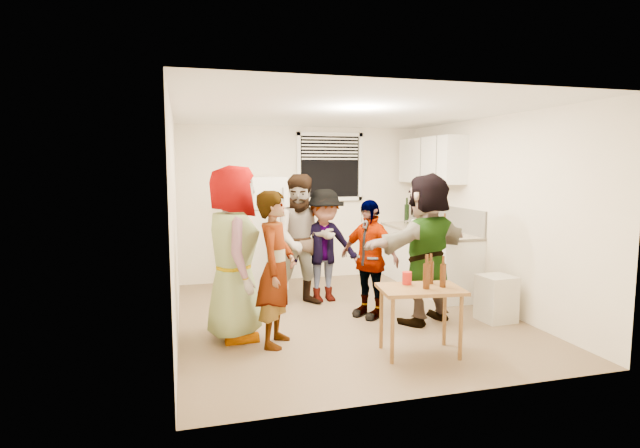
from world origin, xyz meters
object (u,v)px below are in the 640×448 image
object	(u,v)px
guest_stripe	(276,344)
guest_back_right	(324,301)
wine_bottle	(406,223)
trash_bin	(496,300)
serving_table	(419,354)
guest_black	(368,316)
guest_back_left	(304,305)
red_cup	(407,284)
blue_cup	(437,235)
refrigerator	(261,232)
beer_bottle_counter	(444,235)
beer_bottle_table	(426,289)
guest_grey	(235,337)
kettle	(414,226)
guest_orange	(425,321)

from	to	relation	value
guest_stripe	guest_back_right	xyz separation A→B (m)	(0.95, 1.50, 0.00)
wine_bottle	trash_bin	world-z (taller)	wine_bottle
wine_bottle	serving_table	bearing A→B (deg)	-112.95
guest_black	wine_bottle	bearing A→B (deg)	113.37
guest_back_left	red_cup	bearing A→B (deg)	-67.24
blue_cup	red_cup	distance (m)	2.19
red_cup	refrigerator	bearing A→B (deg)	107.86
red_cup	guest_back_left	xyz separation A→B (m)	(-0.62, 1.88, -0.68)
serving_table	guest_black	size ratio (longest dim) A/B	0.55
beer_bottle_counter	blue_cup	bearing A→B (deg)	130.82
beer_bottle_table	guest_stripe	xyz separation A→B (m)	(-1.35, 0.71, -0.68)
guest_grey	guest_back_right	world-z (taller)	guest_grey
kettle	guest_back_left	world-z (taller)	kettle
blue_cup	guest_grey	distance (m)	3.21
guest_stripe	guest_black	bearing A→B (deg)	-37.92
wine_bottle	red_cup	bearing A→B (deg)	-115.04
beer_bottle_counter	guest_back_right	distance (m)	1.91
guest_back_right	guest_orange	bearing A→B (deg)	-56.95
wine_bottle	red_cup	world-z (taller)	wine_bottle
refrigerator	guest_back_left	xyz separation A→B (m)	(0.38, -1.22, -0.85)
guest_back_right	trash_bin	bearing A→B (deg)	-42.91
red_cup	guest_stripe	world-z (taller)	red_cup
kettle	red_cup	distance (m)	3.08
trash_bin	red_cup	size ratio (longest dim) A/B	4.34
blue_cup	red_cup	world-z (taller)	blue_cup
guest_orange	refrigerator	bearing A→B (deg)	-77.09
blue_cup	guest_back_right	bearing A→B (deg)	171.55
beer_bottle_counter	blue_cup	world-z (taller)	beer_bottle_counter
kettle	guest_stripe	bearing A→B (deg)	-148.29
trash_bin	guest_stripe	world-z (taller)	trash_bin
wine_bottle	beer_bottle_counter	xyz separation A→B (m)	(-0.15, -1.54, 0.00)
refrigerator	serving_table	size ratio (longest dim) A/B	2.13
blue_cup	guest_back_left	size ratio (longest dim) A/B	0.07
beer_bottle_counter	guest_black	distance (m)	1.68
red_cup	guest_orange	world-z (taller)	red_cup
refrigerator	blue_cup	bearing A→B (deg)	-30.43
kettle	blue_cup	distance (m)	0.98
blue_cup	serving_table	distance (m)	2.43
blue_cup	kettle	bearing A→B (deg)	83.03
red_cup	serving_table	bearing A→B (deg)	-64.65
trash_bin	guest_black	world-z (taller)	trash_bin
guest_grey	guest_stripe	size ratio (longest dim) A/B	1.16
beer_bottle_counter	wine_bottle	bearing A→B (deg)	84.44
guest_back_left	guest_black	bearing A→B (deg)	-43.52
blue_cup	trash_bin	distance (m)	1.36
serving_table	beer_bottle_table	bearing A→B (deg)	-66.84
beer_bottle_table	guest_back_left	bearing A→B (deg)	109.04
guest_grey	guest_back_left	size ratio (longest dim) A/B	1.06
serving_table	guest_stripe	xyz separation A→B (m)	(-1.32, 0.64, 0.00)
guest_stripe	beer_bottle_table	bearing A→B (deg)	-92.91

